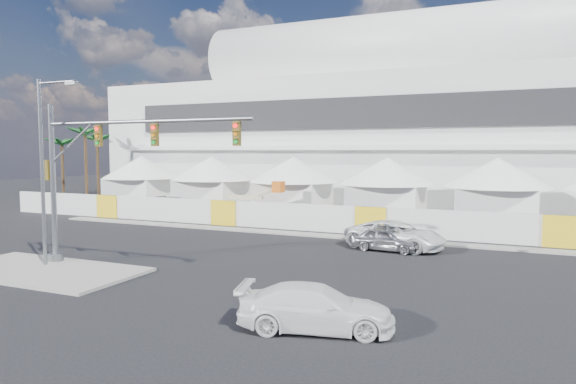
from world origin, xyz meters
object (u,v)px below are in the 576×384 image
at_px(boom_lift, 241,208).
at_px(lot_car_c, 176,205).
at_px(streetlight_median, 45,159).
at_px(pickup_curb, 395,235).
at_px(pickup_near, 316,308).
at_px(traffic_mast, 89,174).
at_px(sedan_silver, 386,239).

bearing_deg(boom_lift, lot_car_c, 176.27).
bearing_deg(streetlight_median, lot_car_c, 110.44).
height_order(pickup_curb, pickup_near, pickup_curb).
height_order(traffic_mast, streetlight_median, streetlight_median).
height_order(pickup_near, boom_lift, boom_lift).
xyz_separation_m(traffic_mast, streetlight_median, (-1.95, -0.88, 0.75)).
relative_size(lot_car_c, boom_lift, 0.77).
xyz_separation_m(sedan_silver, boom_lift, (-15.27, 9.84, 0.20)).
xyz_separation_m(sedan_silver, pickup_near, (0.90, -14.39, 0.05)).
xyz_separation_m(lot_car_c, boom_lift, (7.75, -1.07, 0.16)).
distance_m(traffic_mast, streetlight_median, 2.27).
xyz_separation_m(traffic_mast, boom_lift, (-2.48, 20.26, -3.87)).
distance_m(streetlight_median, boom_lift, 21.65).
xyz_separation_m(lot_car_c, traffic_mast, (10.23, -21.33, 4.03)).
bearing_deg(sedan_silver, pickup_near, -170.10).
xyz_separation_m(pickup_near, streetlight_median, (-15.64, 3.08, 4.76)).
height_order(pickup_curb, streetlight_median, streetlight_median).
xyz_separation_m(pickup_curb, traffic_mast, (-13.14, -11.35, 3.93)).
height_order(pickup_near, traffic_mast, traffic_mast).
height_order(sedan_silver, pickup_curb, pickup_curb).
bearing_deg(pickup_near, boom_lift, 18.82).
bearing_deg(traffic_mast, sedan_silver, 39.16).
bearing_deg(streetlight_median, boom_lift, 91.44).
distance_m(pickup_near, boom_lift, 29.13).
xyz_separation_m(pickup_curb, lot_car_c, (-23.37, 9.98, -0.10)).
bearing_deg(sedan_silver, pickup_curb, -14.17).
distance_m(sedan_silver, boom_lift, 18.17).
height_order(sedan_silver, boom_lift, boom_lift).
bearing_deg(lot_car_c, pickup_curb, -103.98).
bearing_deg(pickup_curb, boom_lift, 72.25).
relative_size(sedan_silver, streetlight_median, 0.44).
height_order(lot_car_c, traffic_mast, traffic_mast).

